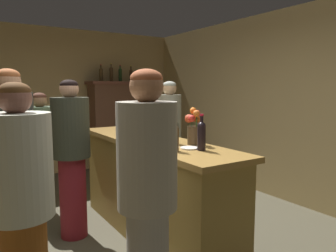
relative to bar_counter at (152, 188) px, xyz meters
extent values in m
cube|color=tan|center=(-0.47, 3.25, 0.81)|extent=(5.37, 0.12, 2.69)
cube|color=tan|center=(2.21, -0.38, 0.81)|extent=(0.12, 7.25, 2.69)
cube|color=olive|center=(0.00, 0.00, -0.03)|extent=(0.56, 2.38, 1.02)
cube|color=olive|center=(0.00, 0.00, 0.50)|extent=(0.63, 2.48, 0.05)
cube|color=brown|center=(0.89, 2.92, 0.32)|extent=(1.02, 0.41, 1.73)
cube|color=brown|center=(0.89, 2.92, 1.16)|extent=(1.10, 0.47, 0.06)
cylinder|color=#48331B|center=(-0.15, -0.67, 0.62)|extent=(0.07, 0.07, 0.19)
sphere|color=#48331B|center=(-0.15, -0.67, 0.72)|extent=(0.07, 0.07, 0.07)
cylinder|color=#48331B|center=(-0.15, -0.67, 0.76)|extent=(0.02, 0.02, 0.08)
cylinder|color=red|center=(-0.15, -0.67, 0.81)|extent=(0.03, 0.03, 0.02)
cylinder|color=#173B1D|center=(0.18, 0.75, 0.63)|extent=(0.08, 0.08, 0.20)
sphere|color=#173B1D|center=(0.18, 0.75, 0.73)|extent=(0.08, 0.08, 0.08)
cylinder|color=#173B1D|center=(0.18, 0.75, 0.77)|extent=(0.02, 0.02, 0.08)
cylinder|color=black|center=(0.18, 0.75, 0.81)|extent=(0.03, 0.03, 0.02)
cylinder|color=black|center=(0.06, -0.76, 0.64)|extent=(0.07, 0.07, 0.21)
sphere|color=black|center=(0.06, -0.76, 0.74)|extent=(0.07, 0.07, 0.07)
cylinder|color=black|center=(0.06, -0.76, 0.79)|extent=(0.03, 0.03, 0.09)
cylinder|color=red|center=(0.06, -0.76, 0.84)|extent=(0.03, 0.03, 0.02)
cylinder|color=#462A19|center=(0.22, 0.87, 0.64)|extent=(0.06, 0.06, 0.21)
sphere|color=#462A19|center=(0.22, 0.87, 0.74)|extent=(0.06, 0.06, 0.06)
cylinder|color=#462A19|center=(0.22, 0.87, 0.79)|extent=(0.02, 0.02, 0.10)
cylinder|color=gold|center=(0.22, 0.87, 0.85)|extent=(0.03, 0.03, 0.02)
cylinder|color=black|center=(0.04, -0.37, 0.62)|extent=(0.08, 0.08, 0.19)
sphere|color=black|center=(0.04, -0.37, 0.72)|extent=(0.08, 0.08, 0.08)
cylinder|color=black|center=(0.04, -0.37, 0.76)|extent=(0.03, 0.03, 0.09)
cylinder|color=red|center=(0.04, -0.37, 0.81)|extent=(0.04, 0.04, 0.02)
cylinder|color=white|center=(-0.18, -0.01, 0.53)|extent=(0.06, 0.06, 0.00)
cylinder|color=white|center=(-0.18, -0.01, 0.57)|extent=(0.01, 0.01, 0.07)
ellipsoid|color=white|center=(-0.18, -0.01, 0.64)|extent=(0.07, 0.07, 0.07)
cylinder|color=white|center=(0.22, 0.45, 0.53)|extent=(0.07, 0.07, 0.00)
cylinder|color=white|center=(0.22, 0.45, 0.57)|extent=(0.01, 0.01, 0.08)
ellipsoid|color=white|center=(0.22, 0.45, 0.64)|extent=(0.08, 0.08, 0.07)
cylinder|color=white|center=(0.05, 0.82, 0.53)|extent=(0.06, 0.06, 0.00)
cylinder|color=white|center=(0.05, 0.82, 0.58)|extent=(0.01, 0.01, 0.09)
ellipsoid|color=white|center=(0.05, 0.82, 0.65)|extent=(0.06, 0.06, 0.06)
ellipsoid|color=maroon|center=(0.05, 0.82, 0.64)|extent=(0.05, 0.05, 0.03)
cylinder|color=white|center=(0.03, 0.34, 0.53)|extent=(0.06, 0.06, 0.00)
cylinder|color=white|center=(0.03, 0.34, 0.57)|extent=(0.01, 0.01, 0.07)
ellipsoid|color=white|center=(0.03, 0.34, 0.64)|extent=(0.08, 0.08, 0.08)
cylinder|color=#4B3924|center=(0.18, -0.50, 0.62)|extent=(0.13, 0.13, 0.17)
cylinder|color=#38602D|center=(0.22, -0.49, 0.70)|extent=(0.01, 0.01, 0.13)
sphere|color=orange|center=(0.22, -0.49, 0.77)|extent=(0.06, 0.06, 0.06)
cylinder|color=#38602D|center=(0.21, -0.45, 0.74)|extent=(0.01, 0.01, 0.22)
sphere|color=orange|center=(0.21, -0.45, 0.85)|extent=(0.06, 0.06, 0.06)
cylinder|color=#38602D|center=(0.15, -0.46, 0.71)|extent=(0.01, 0.01, 0.14)
sphere|color=#C24024|center=(0.15, -0.46, 0.78)|extent=(0.08, 0.08, 0.08)
cylinder|color=#38602D|center=(0.15, -0.50, 0.71)|extent=(0.01, 0.01, 0.15)
sphere|color=red|center=(0.15, -0.50, 0.78)|extent=(0.07, 0.07, 0.07)
cylinder|color=#38602D|center=(0.17, -0.54, 0.73)|extent=(0.01, 0.01, 0.20)
sphere|color=orange|center=(0.17, -0.54, 0.83)|extent=(0.06, 0.06, 0.06)
cylinder|color=#38602D|center=(0.19, -0.52, 0.73)|extent=(0.01, 0.01, 0.20)
sphere|color=#C23A2D|center=(0.19, -0.52, 0.83)|extent=(0.07, 0.07, 0.07)
cylinder|color=white|center=(0.02, -0.64, 0.54)|extent=(0.16, 0.16, 0.01)
cylinder|color=#41301A|center=(0.58, 2.92, 1.29)|extent=(0.07, 0.07, 0.21)
sphere|color=#41301A|center=(0.58, 2.92, 1.39)|extent=(0.07, 0.07, 0.07)
cylinder|color=#41301A|center=(0.58, 2.92, 1.44)|extent=(0.03, 0.03, 0.09)
cylinder|color=#AA231E|center=(0.58, 2.92, 1.49)|extent=(0.03, 0.03, 0.02)
cylinder|color=#432E1A|center=(0.79, 2.92, 1.31)|extent=(0.07, 0.07, 0.24)
sphere|color=#432E1A|center=(0.79, 2.92, 1.42)|extent=(0.07, 0.07, 0.07)
cylinder|color=#432E1A|center=(0.79, 2.92, 1.47)|extent=(0.02, 0.02, 0.09)
cylinder|color=gold|center=(0.79, 2.92, 1.52)|extent=(0.03, 0.03, 0.02)
cylinder|color=#1A3217|center=(0.98, 2.92, 1.30)|extent=(0.07, 0.07, 0.22)
sphere|color=#1A3217|center=(0.98, 2.92, 1.41)|extent=(0.07, 0.07, 0.07)
cylinder|color=#1A3217|center=(0.98, 2.92, 1.45)|extent=(0.03, 0.03, 0.08)
cylinder|color=#A91D2C|center=(0.98, 2.92, 1.50)|extent=(0.03, 0.03, 0.02)
cylinder|color=#452B1A|center=(1.21, 2.92, 1.29)|extent=(0.07, 0.07, 0.21)
sphere|color=#452B1A|center=(1.21, 2.92, 1.39)|extent=(0.07, 0.07, 0.07)
cylinder|color=#452B1A|center=(1.21, 2.92, 1.44)|extent=(0.03, 0.03, 0.09)
cylinder|color=gold|center=(1.21, 2.92, 1.49)|extent=(0.03, 0.03, 0.02)
cylinder|color=maroon|center=(-0.72, 0.46, -0.10)|extent=(0.28, 0.28, 0.87)
cylinder|color=#2D3025|center=(-0.72, 0.46, 0.65)|extent=(0.39, 0.39, 0.63)
sphere|color=tan|center=(-0.72, 0.46, 1.06)|extent=(0.19, 0.19, 0.19)
ellipsoid|color=black|center=(-0.72, 0.46, 1.10)|extent=(0.18, 0.18, 0.11)
cylinder|color=#446442|center=(-1.36, -0.25, -0.10)|extent=(0.24, 0.24, 0.88)
cylinder|color=#2E322E|center=(-1.36, -0.25, 0.69)|extent=(0.33, 0.33, 0.69)
sphere|color=tan|center=(-1.36, -0.25, 1.12)|extent=(0.18, 0.18, 0.18)
ellipsoid|color=#A2572D|center=(-1.36, -0.25, 1.16)|extent=(0.17, 0.17, 0.10)
cylinder|color=#ACAD98|center=(-1.39, -0.81, 0.60)|extent=(0.40, 0.40, 0.64)
sphere|color=brown|center=(-1.39, -0.81, 1.01)|extent=(0.19, 0.19, 0.19)
ellipsoid|color=#513218|center=(-1.39, -0.81, 1.05)|extent=(0.18, 0.18, 0.11)
cylinder|color=#B2AD8C|center=(-0.86, 1.25, -0.14)|extent=(0.27, 0.27, 0.80)
cylinder|color=#506748|center=(-0.86, 1.25, 0.55)|extent=(0.37, 0.37, 0.57)
sphere|color=#896043|center=(-0.86, 1.25, 0.92)|extent=(0.18, 0.18, 0.18)
ellipsoid|color=#532E21|center=(-0.86, 1.25, 0.96)|extent=(0.17, 0.17, 0.10)
cylinder|color=gray|center=(-0.72, -1.19, 0.65)|extent=(0.38, 0.38, 0.67)
sphere|color=#976341|center=(-0.72, -1.19, 1.08)|extent=(0.21, 0.21, 0.21)
ellipsoid|color=#9D4F2C|center=(-0.72, -1.19, 1.13)|extent=(0.20, 0.20, 0.11)
cylinder|color=maroon|center=(0.71, 0.74, -0.10)|extent=(0.23, 0.23, 0.88)
cylinder|color=gray|center=(0.71, 0.74, 0.66)|extent=(0.32, 0.32, 0.64)
sphere|color=#DAAC7F|center=(0.71, 0.74, 1.06)|extent=(0.19, 0.19, 0.19)
ellipsoid|color=#A8AE9E|center=(0.71, 0.74, 1.10)|extent=(0.18, 0.18, 0.10)
camera|label=1|loc=(-1.66, -2.90, 1.07)|focal=34.22mm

